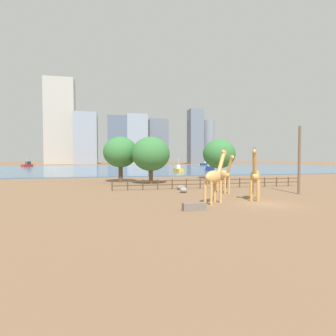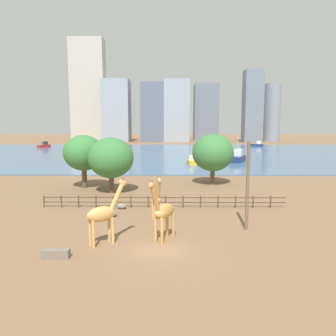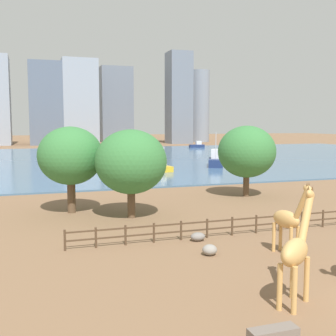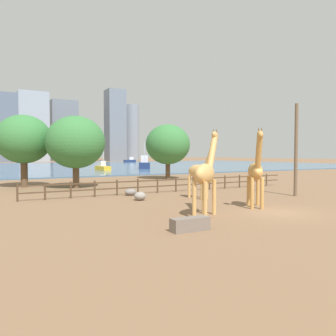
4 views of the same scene
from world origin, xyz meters
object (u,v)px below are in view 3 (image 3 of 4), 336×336
giraffe_tall (288,219)px  tree_left_large (247,152)px  feeding_trough (273,336)px  tree_right_tall (70,156)px  boat_tug (197,145)px  boat_barge (216,160)px  boat_sailboat (163,167)px  giraffe_young (296,251)px  boulder_by_pole (210,250)px  boulder_near_fence (198,237)px  tree_center_broad (131,162)px

giraffe_tall → tree_left_large: (7.46, 18.62, 2.63)m
feeding_trough → tree_right_tall: size_ratio=0.24×
giraffe_tall → tree_right_tall: 19.61m
boat_tug → boat_barge: 58.11m
boat_tug → boat_sailboat: bearing=67.6°
feeding_trough → boat_sailboat: bearing=76.6°
giraffe_young → boulder_by_pole: 7.63m
giraffe_tall → boat_barge: 50.03m
boulder_near_fence → boulder_by_pole: (-0.49, -3.02, 0.04)m
boulder_near_fence → tree_right_tall: bearing=121.0°
tree_center_broad → boat_sailboat: size_ratio=1.62×
giraffe_young → feeding_trough: (-2.70, -2.62, -2.04)m
tree_right_tall → tree_center_broad: bearing=-38.3°
tree_right_tall → boat_sailboat: size_ratio=1.67×
feeding_trough → giraffe_young: bearing=44.1°
boulder_near_fence → tree_left_large: tree_left_large is taller
boulder_near_fence → boat_sailboat: size_ratio=0.22×
feeding_trough → boat_barge: 60.39m
giraffe_young → tree_left_large: size_ratio=0.66×
boulder_near_fence → boat_sailboat: (9.73, 38.30, 0.57)m
boat_sailboat → boat_tug: (30.10, 59.35, 0.05)m
giraffe_tall → boulder_by_pole: (-4.42, 1.31, -1.79)m
boulder_by_pole → tree_center_broad: 12.14m
tree_center_broad → tree_right_tall: 5.72m
boat_tug → giraffe_young: bearing=74.3°
tree_left_large → boat_tug: 88.17m
boulder_near_fence → tree_center_broad: 9.57m
boulder_by_pole → boat_barge: 50.50m
tree_center_broad → boat_tug: size_ratio=1.50×
giraffe_tall → boat_sailboat: 43.04m
feeding_trough → tree_right_tall: bearing=100.5°
tree_center_broad → boat_tug: (42.38, 89.50, -3.69)m
boulder_near_fence → feeding_trough: bearing=-100.8°
feeding_trough → tree_left_large: size_ratio=0.24×
giraffe_young → boulder_by_pole: (-0.72, 7.32, -2.02)m
giraffe_young → feeding_trough: 4.28m
boulder_by_pole → boat_tug: bearing=68.2°
tree_left_large → giraffe_tall: bearing=-111.8°
giraffe_young → boat_sailboat: (9.50, 48.64, -1.49)m
boulder_by_pole → tree_center_broad: tree_center_broad is taller
tree_center_broad → boat_barge: size_ratio=1.02×
boat_sailboat → tree_right_tall: bearing=-39.6°
tree_center_broad → boat_tug: 99.10m
boulder_near_fence → boat_tug: bearing=67.8°
tree_center_broad → tree_right_tall: bearing=141.7°
feeding_trough → boat_sailboat: size_ratio=0.40×
feeding_trough → tree_left_large: 30.89m
boat_sailboat → feeding_trough: bearing=-20.8°
tree_left_large → tree_right_tall: bearing=-172.0°
boat_tug → boat_barge: boat_barge is taller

